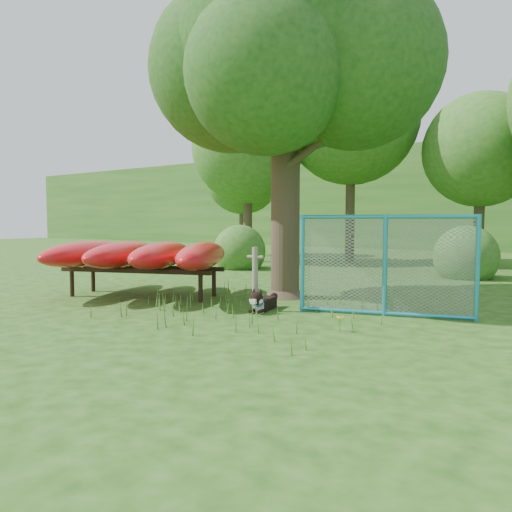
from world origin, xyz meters
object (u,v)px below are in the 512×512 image
Objects in this scene: oak_tree at (285,56)px; husky_dog at (262,302)px; kayak_rack at (143,255)px; fence_section at (385,265)px.

oak_tree is 7.48× the size of husky_dog.
kayak_rack is at bearing -145.97° from oak_tree.
kayak_rack is (-2.53, -1.71, -4.15)m from oak_tree.
oak_tree is 5.19m from husky_dog.
oak_tree is 5.15m from kayak_rack.
kayak_rack is 4.78× the size of husky_dog.
fence_section is at bearing -10.81° from kayak_rack.
kayak_rack reaches higher than husky_dog.
oak_tree is at bearing 145.76° from fence_section.
oak_tree reaches higher than fence_section.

